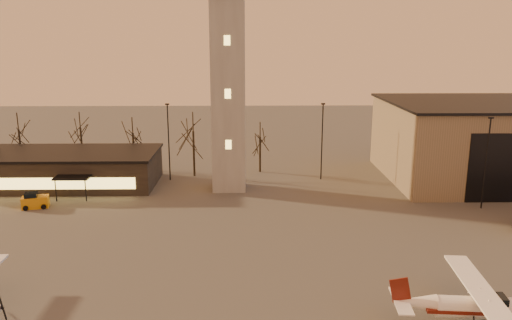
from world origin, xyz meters
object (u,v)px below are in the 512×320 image
at_px(service_cart, 35,202).
at_px(terminal, 57,168).
at_px(control_tower, 228,55).
at_px(hangar, 504,141).
at_px(cessna_front, 476,310).

bearing_deg(service_cart, terminal, 80.73).
bearing_deg(control_tower, service_cart, -161.70).
xyz_separation_m(hangar, cessna_front, (-19.05, -35.07, -4.03)).
bearing_deg(terminal, cessna_front, -40.34).
xyz_separation_m(control_tower, service_cart, (-21.23, -7.02, -15.66)).
bearing_deg(terminal, service_cart, -85.17).
relative_size(terminal, cessna_front, 2.12).
bearing_deg(control_tower, terminal, 174.85).
bearing_deg(service_cart, cessna_front, -46.33).
distance_m(hangar, cessna_front, 40.11).
xyz_separation_m(control_tower, terminal, (-21.99, 1.98, -14.17)).
height_order(hangar, service_cart, hangar).
bearing_deg(terminal, control_tower, -5.15).
distance_m(control_tower, cessna_front, 38.54).
height_order(hangar, terminal, hangar).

